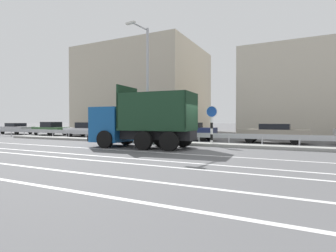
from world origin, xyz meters
name	(u,v)px	position (x,y,z in m)	size (l,w,h in m)	color
ground_plane	(196,150)	(0.00, 0.00, 0.00)	(320.00, 320.00, 0.00)	#565659
lane_strip_0	(126,150)	(-3.22, -2.13, 0.00)	(69.46, 0.16, 0.01)	silver
lane_strip_1	(95,156)	(-3.22, -4.53, 0.00)	(69.46, 0.16, 0.01)	silver
lane_strip_2	(77,159)	(-3.22, -5.66, 0.00)	(69.46, 0.16, 0.01)	silver
lane_strip_3	(30,167)	(-3.22, -7.81, 0.00)	(69.46, 0.16, 0.01)	silver
median_island	(209,144)	(0.00, 2.42, 0.09)	(38.20, 1.10, 0.18)	gray
median_guardrail	(214,136)	(0.00, 3.47, 0.57)	(69.46, 0.09, 0.78)	#9EA0A5
dump_truck	(132,126)	(-3.99, -0.39, 1.30)	(6.52, 3.02, 3.73)	#144C8C
median_road_sign	(212,125)	(0.18, 2.42, 1.33)	(0.71, 0.16, 2.56)	white
street_lamp_1	(146,79)	(-4.58, 2.24, 4.59)	(0.71, 2.09, 8.24)	#ADADB2
parked_car_0	(16,128)	(-26.00, 6.69, 0.70)	(4.93, 2.08, 1.35)	#A3A3A8
parked_car_1	(51,129)	(-20.16, 6.91, 0.74)	(4.55, 2.03, 1.49)	#335B33
parked_car_2	(87,130)	(-14.07, 6.35, 0.73)	(4.71, 2.16, 1.46)	silver
parked_car_3	(135,130)	(-8.39, 6.56, 0.72)	(3.85, 2.04, 1.45)	maroon
parked_car_4	(191,131)	(-2.84, 6.62, 0.76)	(3.95, 1.86, 1.47)	navy
parked_car_5	(273,133)	(3.50, 6.58, 0.73)	(4.86, 1.87, 1.40)	gray
background_building_0	(144,92)	(-15.93, 20.32, 6.08)	(16.76, 13.69, 12.16)	#B7AD99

